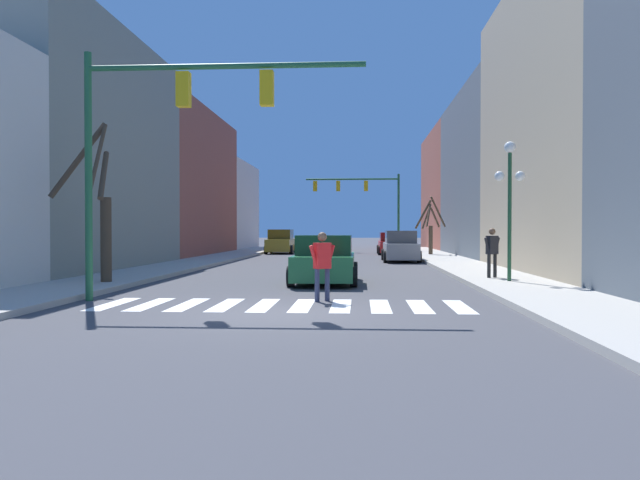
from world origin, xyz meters
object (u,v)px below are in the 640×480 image
street_tree_right_far (430,227)px  street_tree_left_mid (100,212)px  traffic_signal_near (168,119)px  car_parked_right_mid (281,242)px  car_parked_left_far (391,244)px  pedestrian_on_left_sidewalk (322,260)px  pedestrian_near_right_corner (492,248)px  car_driving_away_lane (325,261)px  traffic_signal_far (363,194)px  car_driving_toward_lane (400,247)px  street_lamp_right_corner (510,182)px

street_tree_right_far → street_tree_left_mid: 25.81m
traffic_signal_near → car_parked_right_mid: (-1.12, 30.73, -3.65)m
car_parked_left_far → pedestrian_on_left_sidewalk: bearing=173.8°
traffic_signal_near → pedestrian_near_right_corner: bearing=34.2°
traffic_signal_near → street_tree_left_mid: (-3.28, 3.63, -2.16)m
car_driving_away_lane → pedestrian_on_left_sidewalk: 5.18m
traffic_signal_far → pedestrian_on_left_sidewalk: size_ratio=4.44×
pedestrian_near_right_corner → car_parked_left_far: bearing=60.6°
car_parked_right_mid → street_tree_right_far: (10.43, -4.57, 1.13)m
pedestrian_near_right_corner → street_tree_right_far: 19.97m
street_tree_right_far → traffic_signal_near: bearing=-109.6°
pedestrian_near_right_corner → street_tree_right_far: (0.19, 19.96, 0.82)m
traffic_signal_far → car_driving_toward_lane: size_ratio=1.54×
car_parked_right_mid → street_tree_right_far: bearing=-113.7°
street_lamp_right_corner → car_driving_away_lane: (-5.85, 0.52, -2.50)m
traffic_signal_far → car_driving_away_lane: bearing=-92.8°
traffic_signal_near → street_tree_left_mid: size_ratio=1.40×
car_parked_left_far → street_tree_right_far: 4.23m
car_parked_right_mid → street_tree_right_far: size_ratio=1.18×
street_tree_right_far → street_tree_left_mid: street_tree_left_mid is taller
street_lamp_right_corner → pedestrian_near_right_corner: (-0.26, 1.33, -2.11)m
traffic_signal_far → street_tree_left_mid: 32.87m
pedestrian_on_left_sidewalk → car_driving_away_lane: bearing=-122.4°
car_parked_left_far → pedestrian_on_left_sidewalk: 29.40m
car_parked_right_mid → pedestrian_on_left_sidewalk: car_parked_right_mid is taller
car_driving_away_lane → street_tree_left_mid: (-6.81, -1.76, 1.56)m
car_driving_away_lane → car_driving_toward_lane: car_driving_toward_lane is taller
car_driving_toward_lane → pedestrian_near_right_corner: pedestrian_near_right_corner is taller
car_driving_away_lane → traffic_signal_far: bearing=-2.8°
pedestrian_near_right_corner → street_tree_left_mid: (-12.40, -2.57, 1.17)m
street_lamp_right_corner → car_parked_right_mid: (-10.50, 25.85, -2.43)m
traffic_signal_near → car_parked_right_mid: bearing=92.1°
traffic_signal_far → pedestrian_on_left_sidewalk: traffic_signal_far is taller
car_parked_right_mid → street_tree_left_mid: street_tree_left_mid is taller
street_tree_right_far → street_tree_left_mid: bearing=-119.2°
car_parked_left_far → street_tree_left_mid: street_tree_left_mid is taller
car_driving_toward_lane → street_tree_right_far: (2.37, 6.53, 1.16)m
pedestrian_on_left_sidewalk → pedestrian_near_right_corner: (5.36, 5.98, 0.13)m
pedestrian_near_right_corner → street_tree_right_far: street_tree_right_far is taller
traffic_signal_far → street_lamp_right_corner: size_ratio=1.73×
street_lamp_right_corner → street_tree_right_far: size_ratio=1.15×
car_driving_away_lane → car_parked_left_far: bearing=-8.1°
traffic_signal_near → pedestrian_near_right_corner: size_ratio=4.17×
traffic_signal_far → street_lamp_right_corner: bearing=-81.8°
traffic_signal_far → car_driving_toward_lane: (1.94, -15.73, -3.87)m
car_driving_away_lane → pedestrian_near_right_corner: (5.59, 0.81, 0.39)m
street_lamp_right_corner → car_driving_away_lane: 6.38m
traffic_signal_near → car_parked_right_mid: 30.96m
car_parked_left_far → pedestrian_on_left_sidewalk: size_ratio=2.70×
street_lamp_right_corner → car_driving_toward_lane: (-2.44, 14.75, -2.45)m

